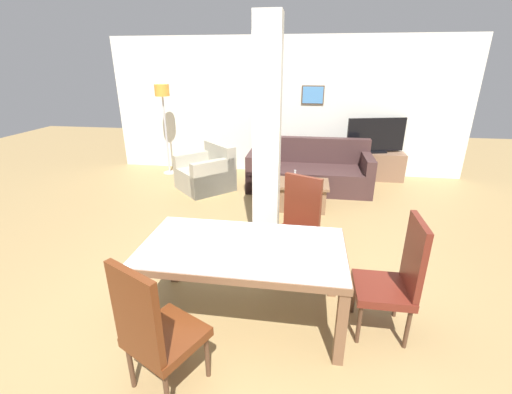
{
  "coord_description": "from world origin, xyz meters",
  "views": [
    {
      "loc": [
        0.5,
        -2.53,
        2.19
      ],
      "look_at": [
        0.0,
        0.77,
        0.88
      ],
      "focal_mm": 24.0,
      "sensor_mm": 36.0,
      "label": 1
    }
  ],
  "objects": [
    {
      "name": "dining_chair_far_right",
      "position": [
        0.43,
        0.9,
        0.55
      ],
      "size": [
        0.61,
        0.61,
        1.06
      ],
      "rotation": [
        0.0,
        0.0,
        2.69
      ],
      "color": "maroon",
      "rests_on": "ground_plane"
    },
    {
      "name": "dining_chair_near_left",
      "position": [
        -0.44,
        -0.87,
        0.55
      ],
      "size": [
        0.62,
        0.62,
        1.06
      ],
      "rotation": [
        0.0,
        0.0,
        -0.47
      ],
      "color": "#5F2A12",
      "rests_on": "ground_plane"
    },
    {
      "name": "coffee_table",
      "position": [
        0.47,
        2.62,
        0.22
      ],
      "size": [
        0.79,
        0.57,
        0.44
      ],
      "color": "brown",
      "rests_on": "ground_plane"
    },
    {
      "name": "armchair",
      "position": [
        -1.3,
        3.28,
        0.28
      ],
      "size": [
        1.2,
        1.2,
        0.81
      ],
      "rotation": [
        0.0,
        0.0,
        2.35
      ],
      "color": "#ADA794",
      "rests_on": "ground_plane"
    },
    {
      "name": "ground_plane",
      "position": [
        0.0,
        0.0,
        0.0
      ],
      "size": [
        18.0,
        18.0,
        0.0
      ],
      "primitive_type": "plane",
      "color": "#9B7E4E"
    },
    {
      "name": "floor_lamp",
      "position": [
        -2.37,
        4.09,
        1.5
      ],
      "size": [
        0.28,
        0.28,
        1.8
      ],
      "color": "#B7B7BC",
      "rests_on": "ground_plane"
    },
    {
      "name": "tv_screen",
      "position": [
        1.81,
        4.35,
        0.87
      ],
      "size": [
        1.12,
        0.35,
        0.67
      ],
      "rotation": [
        0.0,
        0.0,
        3.4
      ],
      "color": "black",
      "rests_on": "tv_stand"
    },
    {
      "name": "dining_chair_head_right",
      "position": [
        1.29,
        0.0,
        0.55
      ],
      "size": [
        0.46,
        0.46,
        1.06
      ],
      "rotation": [
        0.0,
        0.0,
        1.57
      ],
      "color": "maroon",
      "rests_on": "ground_plane"
    },
    {
      "name": "sofa",
      "position": [
        0.56,
        3.6,
        0.3
      ],
      "size": [
        2.2,
        0.94,
        0.89
      ],
      "rotation": [
        0.0,
        0.0,
        3.14
      ],
      "color": "#412A29",
      "rests_on": "ground_plane"
    },
    {
      "name": "tv_stand",
      "position": [
        1.81,
        4.35,
        0.27
      ],
      "size": [
        1.2,
        0.4,
        0.54
      ],
      "color": "#815E46",
      "rests_on": "ground_plane"
    },
    {
      "name": "back_wall",
      "position": [
        0.0,
        4.63,
        1.35
      ],
      "size": [
        7.2,
        0.09,
        2.7
      ],
      "color": "white",
      "rests_on": "ground_plane"
    },
    {
      "name": "dining_table",
      "position": [
        0.0,
        0.0,
        0.59
      ],
      "size": [
        1.76,
        0.95,
        0.73
      ],
      "color": "brown",
      "rests_on": "ground_plane"
    },
    {
      "name": "bottle",
      "position": [
        0.34,
        2.54,
        0.52
      ],
      "size": [
        0.07,
        0.07,
        0.22
      ],
      "color": "#B2B7BC",
      "rests_on": "coffee_table"
    },
    {
      "name": "divider_pillar",
      "position": [
        0.04,
        1.39,
        1.35
      ],
      "size": [
        0.31,
        0.3,
        2.7
      ],
      "color": "white",
      "rests_on": "ground_plane"
    }
  ]
}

